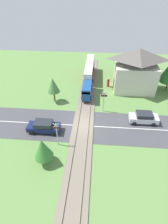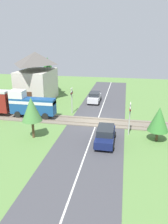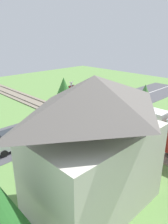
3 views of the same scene
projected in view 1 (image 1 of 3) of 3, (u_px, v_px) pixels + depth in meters
ground_plane at (83, 126)px, 23.57m from camera, size 60.00×60.00×0.00m
road_surface at (83, 126)px, 23.56m from camera, size 48.00×6.40×0.02m
track_bed at (83, 125)px, 23.53m from camera, size 2.80×48.00×0.24m
train at (89, 74)px, 32.17m from camera, size 1.58×14.11×3.18m
car_near_crossing at (44, 126)px, 22.25m from camera, size 4.15×1.79×1.58m
car_far_side at (144, 118)px, 23.69m from camera, size 3.85×1.78×1.56m
crossing_signal_west_approach at (57, 131)px, 19.59m from camera, size 0.90×0.18×3.39m
crossing_signal_east_approach at (104, 99)px, 24.94m from camera, size 0.90×0.18×3.39m
station_building at (136, 71)px, 29.13m from camera, size 7.32×5.00×7.34m
pedestrian_by_station at (108, 83)px, 31.76m from camera, size 0.43×0.43×1.74m
tree_roadside_hedge at (53, 85)px, 26.59m from camera, size 1.91×1.91×4.08m
tree_beyond_track at (43, 149)px, 17.54m from camera, size 1.94×1.94×3.37m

